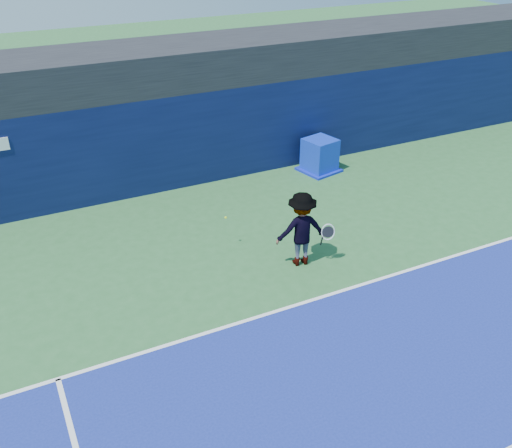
% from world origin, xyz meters
% --- Properties ---
extents(ground, '(80.00, 80.00, 0.00)m').
position_xyz_m(ground, '(0.00, 0.00, 0.00)').
color(ground, '#2B6131').
rests_on(ground, ground).
extents(baseline, '(24.00, 0.10, 0.01)m').
position_xyz_m(baseline, '(0.00, 3.00, 0.01)').
color(baseline, white).
rests_on(baseline, ground).
extents(stadium_band, '(36.00, 3.00, 1.20)m').
position_xyz_m(stadium_band, '(0.00, 11.50, 3.60)').
color(stadium_band, black).
rests_on(stadium_band, back_wall_assembly).
extents(back_wall_assembly, '(36.00, 1.03, 3.00)m').
position_xyz_m(back_wall_assembly, '(-0.00, 10.50, 1.50)').
color(back_wall_assembly, '#0A1138').
rests_on(back_wall_assembly, ground).
extents(equipment_cart, '(1.41, 1.41, 1.14)m').
position_xyz_m(equipment_cart, '(4.71, 9.23, 0.52)').
color(equipment_cart, '#0D29BC').
rests_on(equipment_cart, ground).
extents(tennis_player, '(1.46, 0.95, 1.95)m').
position_xyz_m(tennis_player, '(1.22, 4.51, 0.97)').
color(tennis_player, silver).
rests_on(tennis_player, ground).
extents(tennis_ball, '(0.06, 0.06, 0.06)m').
position_xyz_m(tennis_ball, '(-0.14, 6.05, 0.88)').
color(tennis_ball, '#C4DF18').
rests_on(tennis_ball, ground).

